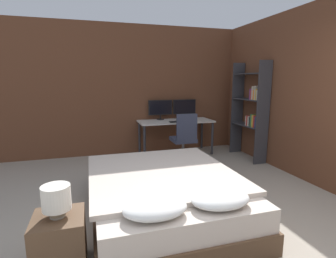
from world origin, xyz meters
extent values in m
cube|color=brown|center=(0.00, 4.11, 1.35)|extent=(12.00, 0.06, 2.70)
cube|color=brown|center=(1.89, 1.50, 1.35)|extent=(0.06, 12.00, 2.70)
cube|color=brown|center=(-0.56, 1.28, 0.11)|extent=(1.62, 2.09, 0.22)
cube|color=beige|center=(-0.56, 1.28, 0.34)|extent=(1.56, 2.03, 0.23)
cube|color=beige|center=(-0.56, 1.41, 0.48)|extent=(1.66, 1.75, 0.05)
ellipsoid|color=white|center=(-0.86, 0.49, 0.52)|extent=(0.55, 0.38, 0.13)
ellipsoid|color=white|center=(-0.26, 0.49, 0.52)|extent=(0.55, 0.38, 0.13)
cube|color=brown|center=(-1.63, 0.63, 0.24)|extent=(0.40, 0.42, 0.49)
cylinder|color=gray|center=(-1.63, 0.63, 0.50)|extent=(0.12, 0.12, 0.02)
cylinder|color=gray|center=(-1.63, 0.63, 0.53)|extent=(0.02, 0.02, 0.05)
cylinder|color=silver|center=(-1.63, 0.63, 0.65)|extent=(0.22, 0.22, 0.20)
cube|color=beige|center=(0.40, 3.72, 0.71)|extent=(1.57, 0.64, 0.03)
cylinder|color=#2D2D33|center=(-0.34, 3.45, 0.35)|extent=(0.05, 0.05, 0.69)
cylinder|color=#2D2D33|center=(1.13, 3.45, 0.35)|extent=(0.05, 0.05, 0.69)
cylinder|color=#2D2D33|center=(-0.34, 3.99, 0.35)|extent=(0.05, 0.05, 0.69)
cylinder|color=#2D2D33|center=(1.13, 3.99, 0.35)|extent=(0.05, 0.05, 0.69)
cylinder|color=black|center=(0.12, 3.94, 0.73)|extent=(0.16, 0.16, 0.01)
cylinder|color=black|center=(0.12, 3.94, 0.78)|extent=(0.03, 0.03, 0.09)
cube|color=black|center=(0.12, 3.94, 0.99)|extent=(0.52, 0.03, 0.32)
cube|color=black|center=(0.12, 3.92, 0.99)|extent=(0.49, 0.00, 0.29)
cylinder|color=black|center=(0.67, 3.94, 0.73)|extent=(0.16, 0.16, 0.01)
cylinder|color=black|center=(0.67, 3.94, 0.78)|extent=(0.03, 0.03, 0.09)
cube|color=black|center=(0.67, 3.94, 0.99)|extent=(0.52, 0.03, 0.32)
cube|color=black|center=(0.67, 3.92, 0.99)|extent=(0.49, 0.00, 0.29)
cube|color=black|center=(0.40, 3.50, 0.73)|extent=(0.40, 0.13, 0.02)
ellipsoid|color=black|center=(0.68, 3.50, 0.74)|extent=(0.07, 0.05, 0.04)
cylinder|color=black|center=(0.32, 3.05, 0.02)|extent=(0.52, 0.52, 0.04)
cylinder|color=gray|center=(0.32, 3.05, 0.23)|extent=(0.05, 0.05, 0.39)
cube|color=#33384C|center=(0.32, 3.05, 0.46)|extent=(0.42, 0.42, 0.07)
cube|color=#33384C|center=(0.32, 2.86, 0.73)|extent=(0.38, 0.05, 0.47)
cube|color=#333338|center=(1.71, 2.59, 0.96)|extent=(0.27, 0.02, 1.92)
cube|color=#333338|center=(1.71, 3.46, 0.96)|extent=(0.27, 0.02, 1.92)
cube|color=#333338|center=(1.71, 3.02, 0.67)|extent=(0.27, 0.85, 0.02)
cube|color=#333338|center=(1.71, 3.02, 1.19)|extent=(0.27, 0.85, 0.02)
cube|color=#333338|center=(1.71, 3.02, 1.69)|extent=(0.27, 0.85, 0.02)
cube|color=#B2332D|center=(1.71, 2.62, 0.78)|extent=(0.23, 0.02, 0.20)
cube|color=#2D4784|center=(1.71, 2.65, 0.79)|extent=(0.23, 0.02, 0.21)
cube|color=#B2332D|center=(1.71, 2.70, 0.80)|extent=(0.23, 0.04, 0.23)
cube|color=gold|center=(1.71, 2.75, 0.80)|extent=(0.23, 0.04, 0.24)
cube|color=#337042|center=(1.71, 2.79, 0.80)|extent=(0.23, 0.04, 0.24)
cube|color=#28282D|center=(1.71, 2.83, 0.77)|extent=(0.23, 0.03, 0.18)
cube|color=#BCB29E|center=(1.71, 2.88, 0.78)|extent=(0.23, 0.04, 0.19)
cube|color=#B2332D|center=(1.71, 2.93, 0.78)|extent=(0.23, 0.03, 0.20)
cube|color=#BCB29E|center=(1.71, 2.96, 0.78)|extent=(0.23, 0.02, 0.19)
cube|color=#B2332D|center=(1.71, 2.62, 1.32)|extent=(0.23, 0.02, 0.23)
cube|color=#BCB29E|center=(1.71, 2.65, 1.29)|extent=(0.23, 0.03, 0.18)
cube|color=gold|center=(1.71, 2.68, 1.31)|extent=(0.23, 0.02, 0.21)
cube|color=#BCB29E|center=(1.71, 2.71, 1.33)|extent=(0.23, 0.03, 0.26)
cube|color=orange|center=(1.71, 2.76, 1.29)|extent=(0.23, 0.03, 0.18)
cube|color=#BCB29E|center=(1.71, 2.80, 1.33)|extent=(0.23, 0.03, 0.25)
cube|color=#B2332D|center=(1.71, 2.84, 1.29)|extent=(0.23, 0.02, 0.18)
cube|color=#7A387F|center=(1.71, 2.87, 1.30)|extent=(0.23, 0.02, 0.20)
camera|label=1|loc=(-1.34, -1.48, 1.57)|focal=28.00mm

